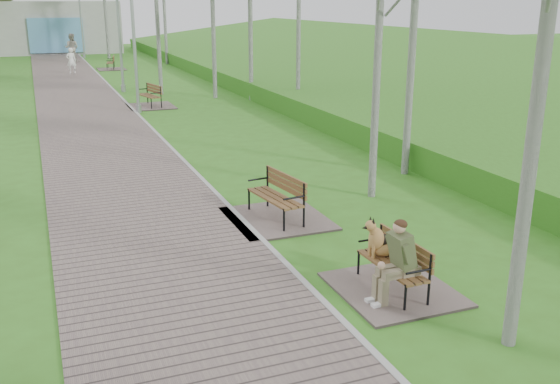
% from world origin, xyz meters
% --- Properties ---
extents(walkway, '(3.50, 67.00, 0.04)m').
position_xyz_m(walkway, '(-1.75, 21.50, 0.02)').
color(walkway, '#665653').
rests_on(walkway, ground).
extents(kerb, '(0.10, 67.00, 0.05)m').
position_xyz_m(kerb, '(0.00, 21.50, 0.03)').
color(kerb, '#999993').
rests_on(kerb, ground).
extents(embankment, '(14.00, 70.00, 1.60)m').
position_xyz_m(embankment, '(12.00, 20.00, 0.00)').
color(embankment, '#3D8C27').
rests_on(embankment, ground).
extents(building_north, '(10.00, 5.20, 4.00)m').
position_xyz_m(building_north, '(-1.50, 50.97, 1.99)').
color(building_north, '#9E9E99').
rests_on(building_north, ground).
extents(bench_main, '(1.63, 1.81, 1.42)m').
position_xyz_m(bench_main, '(1.04, 3.48, 0.39)').
color(bench_main, '#665653').
rests_on(bench_main, ground).
extents(bench_second, '(1.82, 2.02, 1.11)m').
position_xyz_m(bench_second, '(0.63, 7.03, 0.21)').
color(bench_second, '#665653').
rests_on(bench_second, ground).
extents(bench_third, '(1.78, 1.98, 1.09)m').
position_xyz_m(bench_third, '(0.75, 21.37, 0.20)').
color(bench_third, '#665653').
rests_on(bench_third, ground).
extents(bench_far, '(1.66, 1.84, 1.02)m').
position_xyz_m(bench_far, '(1.03, 36.35, 0.19)').
color(bench_far, '#665653').
rests_on(bench_far, ground).
extents(lamp_post_second, '(0.20, 0.20, 5.29)m').
position_xyz_m(lamp_post_second, '(0.11, 20.14, 2.47)').
color(lamp_post_second, '#9FA1A7').
rests_on(lamp_post_second, ground).
extents(lamp_post_third, '(0.22, 0.22, 5.59)m').
position_xyz_m(lamp_post_third, '(0.37, 26.09, 2.61)').
color(lamp_post_third, '#9FA1A7').
rests_on(lamp_post_third, ground).
extents(lamp_post_far, '(0.19, 0.19, 5.01)m').
position_xyz_m(lamp_post_far, '(0.19, 45.31, 2.34)').
color(lamp_post_far, '#9FA1A7').
rests_on(lamp_post_far, ground).
extents(pedestrian_near, '(0.55, 0.36, 1.48)m').
position_xyz_m(pedestrian_near, '(-1.34, 34.70, 0.74)').
color(pedestrian_near, white).
rests_on(pedestrian_near, ground).
extents(pedestrian_far, '(1.14, 1.03, 1.93)m').
position_xyz_m(pedestrian_far, '(-0.83, 42.03, 0.96)').
color(pedestrian_far, '#9D9689').
rests_on(pedestrian_far, ground).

